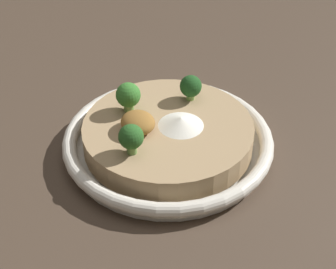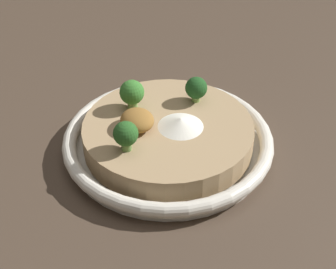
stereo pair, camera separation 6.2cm
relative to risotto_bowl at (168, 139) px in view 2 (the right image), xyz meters
The scene contains 7 objects.
ground_plane 0.02m from the risotto_bowl, ahead, with size 6.00×6.00×0.00m, color #47382B.
risotto_bowl is the anchor object (origin of this frame).
cheese_sprinkle 0.03m from the risotto_bowl, 123.58° to the right, with size 0.06×0.06×0.01m.
crispy_onion_garnish 0.05m from the risotto_bowl, 78.29° to the left, with size 0.04×0.04×0.02m.
broccoli_back_right 0.07m from the risotto_bowl, 30.20° to the left, with size 0.03×0.03×0.04m.
broccoli_front 0.07m from the risotto_bowl, 55.64° to the right, with size 0.03×0.03×0.03m.
broccoli_back_left 0.08m from the risotto_bowl, 114.09° to the left, with size 0.03×0.03×0.04m.
Camera 2 is at (-0.46, 0.18, 0.41)m, focal length 55.00 mm.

